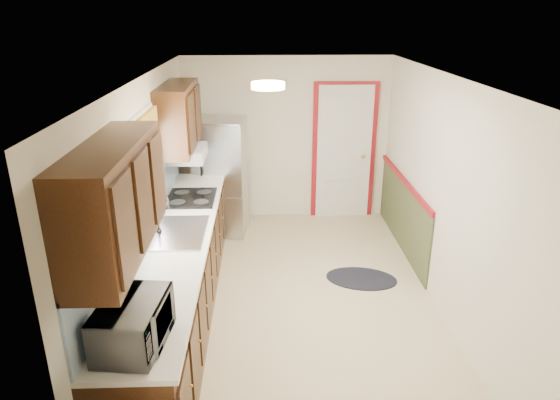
{
  "coord_description": "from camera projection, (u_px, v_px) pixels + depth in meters",
  "views": [
    {
      "loc": [
        -0.35,
        -4.69,
        2.98
      ],
      "look_at": [
        -0.18,
        0.12,
        1.15
      ],
      "focal_mm": 32.0,
      "sensor_mm": 36.0,
      "label": 1
    }
  ],
  "objects": [
    {
      "name": "room_shell",
      "position": [
        299.0,
        199.0,
        5.02
      ],
      "size": [
        3.2,
        5.2,
        2.52
      ],
      "color": "beige",
      "rests_on": "ground"
    },
    {
      "name": "kitchen_run",
      "position": [
        174.0,
        249.0,
        4.85
      ],
      "size": [
        0.63,
        4.0,
        2.2
      ],
      "color": "black",
      "rests_on": "ground"
    },
    {
      "name": "back_wall_trim",
      "position": [
        356.0,
        165.0,
        7.23
      ],
      "size": [
        1.12,
        2.3,
        2.08
      ],
      "color": "maroon",
      "rests_on": "ground"
    },
    {
      "name": "ceiling_fixture",
      "position": [
        268.0,
        86.0,
        4.41
      ],
      "size": [
        0.3,
        0.3,
        0.06
      ],
      "primitive_type": "cylinder",
      "color": "#FFD88C",
      "rests_on": "room_shell"
    },
    {
      "name": "microwave",
      "position": [
        133.0,
        319.0,
        3.19
      ],
      "size": [
        0.37,
        0.6,
        0.39
      ],
      "primitive_type": "imported",
      "rotation": [
        0.0,
        0.0,
        1.47
      ],
      "color": "white",
      "rests_on": "kitchen_run"
    },
    {
      "name": "refrigerator",
      "position": [
        221.0,
        177.0,
        6.96
      ],
      "size": [
        0.75,
        0.72,
        1.62
      ],
      "rotation": [
        0.0,
        0.0,
        -0.12
      ],
      "color": "#B7B7BC",
      "rests_on": "ground"
    },
    {
      "name": "rug",
      "position": [
        361.0,
        279.0,
        5.91
      ],
      "size": [
        0.93,
        0.71,
        0.01
      ],
      "primitive_type": "ellipsoid",
      "rotation": [
        0.0,
        0.0,
        -0.23
      ],
      "color": "black",
      "rests_on": "ground"
    },
    {
      "name": "cooktop",
      "position": [
        191.0,
        198.0,
        5.77
      ],
      "size": [
        0.55,
        0.66,
        0.02
      ],
      "primitive_type": "cube",
      "color": "black",
      "rests_on": "kitchen_run"
    }
  ]
}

